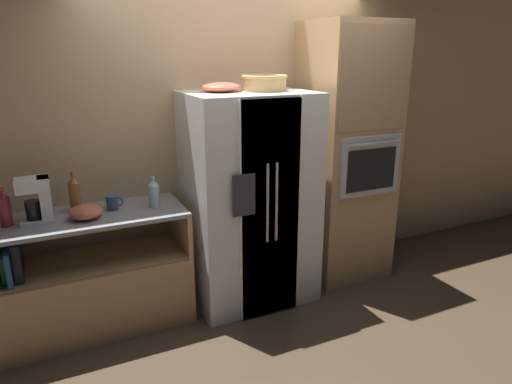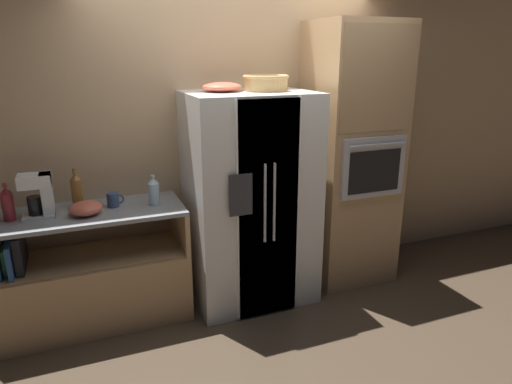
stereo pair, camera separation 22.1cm
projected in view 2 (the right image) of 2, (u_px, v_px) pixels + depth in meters
ground_plane at (256, 296)px, 3.98m from camera, size 20.00×20.00×0.00m
wall_back at (236, 129)px, 3.99m from camera, size 12.00×0.06×2.80m
counter_left at (88, 282)px, 3.53m from camera, size 1.47×0.60×0.91m
refrigerator at (251, 199)px, 3.77m from camera, size 1.00×0.78×1.75m
wall_oven at (351, 156)px, 4.08m from camera, size 0.74×0.72×2.30m
wicker_basket at (266, 82)px, 3.58m from camera, size 0.36×0.36×0.12m
fruit_bowl at (221, 87)px, 3.52m from camera, size 0.32×0.32×0.07m
bottle_tall at (8, 204)px, 3.17m from camera, size 0.08×0.08×0.27m
bottle_short at (154, 191)px, 3.51m from camera, size 0.09×0.09×0.23m
bottle_wide at (77, 191)px, 3.42m from camera, size 0.08×0.08×0.31m
mug at (113, 200)px, 3.47m from camera, size 0.13×0.09×0.11m
mixing_bowl at (86, 208)px, 3.30m from camera, size 0.23×0.23×0.10m
coffee_maker at (40, 193)px, 3.22m from camera, size 0.22×0.17×0.32m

